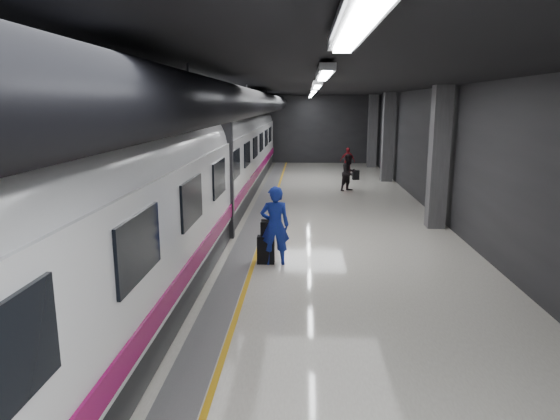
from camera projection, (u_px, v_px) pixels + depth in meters
name	position (u px, v px, depth m)	size (l,w,h in m)	color
ground	(293.00, 242.00, 14.51)	(40.00, 40.00, 0.00)	white
platform_hall	(285.00, 117.00, 14.72)	(10.02, 40.02, 4.51)	black
train	(180.00, 170.00, 14.24)	(3.05, 38.00, 4.05)	black
traveler_main	(275.00, 226.00, 12.29)	(0.72, 0.47, 1.97)	#161BAC
suitcase_main	(266.00, 250.00, 12.49)	(0.43, 0.27, 0.70)	black
shoulder_bag	(266.00, 229.00, 12.39)	(0.27, 0.14, 0.36)	black
traveler_far_a	(349.00, 173.00, 22.82)	(0.82, 0.64, 1.69)	black
traveler_far_b	(347.00, 161.00, 28.24)	(0.89, 0.37, 1.53)	maroon
suitcase_far	(356.00, 175.00, 26.36)	(0.34, 0.22, 0.50)	black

